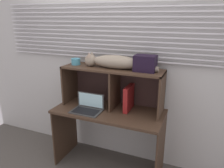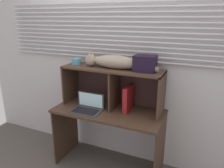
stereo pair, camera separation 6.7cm
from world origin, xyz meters
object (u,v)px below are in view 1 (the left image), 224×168
(cat, at_px, (113,62))
(laptop, at_px, (88,108))
(binder_upright, at_px, (129,98))
(storage_box, at_px, (145,63))
(book_stack, at_px, (89,101))
(small_basket, at_px, (76,62))

(cat, distance_m, laptop, 0.61)
(binder_upright, bearing_deg, storage_box, 0.00)
(laptop, relative_size, book_stack, 1.66)
(cat, height_order, small_basket, cat)
(binder_upright, xyz_separation_m, small_basket, (-0.70, 0.00, 0.38))
(laptop, distance_m, small_basket, 0.59)
(book_stack, relative_size, small_basket, 1.91)
(laptop, bearing_deg, small_basket, 141.44)
(storage_box, bearing_deg, cat, 180.00)
(storage_box, bearing_deg, small_basket, 180.00)
(binder_upright, height_order, small_basket, small_basket)
(cat, relative_size, binder_upright, 3.01)
(cat, bearing_deg, small_basket, -180.00)
(book_stack, bearing_deg, small_basket, -179.77)
(small_basket, relative_size, storage_box, 0.47)
(laptop, xyz_separation_m, small_basket, (-0.26, 0.21, 0.49))
(book_stack, height_order, small_basket, small_basket)
(book_stack, height_order, storage_box, storage_box)
(small_basket, bearing_deg, cat, 0.00)
(laptop, height_order, small_basket, small_basket)
(laptop, xyz_separation_m, binder_upright, (0.43, 0.21, 0.11))
(storage_box, bearing_deg, binder_upright, 180.00)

